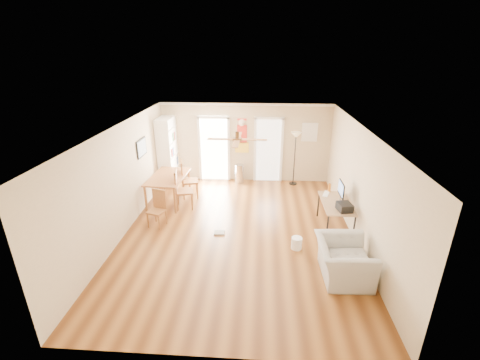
# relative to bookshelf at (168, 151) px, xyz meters

# --- Properties ---
(floor) EXTENTS (7.00, 7.00, 0.00)m
(floor) POSITION_rel_bookshelf_xyz_m (2.51, -3.06, -1.10)
(floor) COLOR brown
(floor) RESTS_ON ground
(ceiling) EXTENTS (5.50, 7.00, 0.00)m
(ceiling) POSITION_rel_bookshelf_xyz_m (2.51, -3.06, 1.50)
(ceiling) COLOR silver
(ceiling) RESTS_ON floor
(wall_back) EXTENTS (5.50, 0.04, 2.60)m
(wall_back) POSITION_rel_bookshelf_xyz_m (2.51, 0.44, 0.20)
(wall_back) COLOR beige
(wall_back) RESTS_ON floor
(wall_front) EXTENTS (5.50, 0.04, 2.60)m
(wall_front) POSITION_rel_bookshelf_xyz_m (2.51, -6.56, 0.20)
(wall_front) COLOR beige
(wall_front) RESTS_ON floor
(wall_left) EXTENTS (0.04, 7.00, 2.60)m
(wall_left) POSITION_rel_bookshelf_xyz_m (-0.24, -3.06, 0.20)
(wall_left) COLOR beige
(wall_left) RESTS_ON floor
(wall_right) EXTENTS (0.04, 7.00, 2.60)m
(wall_right) POSITION_rel_bookshelf_xyz_m (5.26, -3.06, 0.20)
(wall_right) COLOR beige
(wall_right) RESTS_ON floor
(crown_molding) EXTENTS (5.50, 7.00, 0.08)m
(crown_molding) POSITION_rel_bookshelf_xyz_m (2.51, -3.06, 1.46)
(crown_molding) COLOR white
(crown_molding) RESTS_ON wall_back
(kitchen_doorway) EXTENTS (0.90, 0.10, 2.10)m
(kitchen_doorway) POSITION_rel_bookshelf_xyz_m (1.46, 0.43, -0.05)
(kitchen_doorway) COLOR white
(kitchen_doorway) RESTS_ON wall_back
(bathroom_doorway) EXTENTS (0.80, 0.10, 2.10)m
(bathroom_doorway) POSITION_rel_bookshelf_xyz_m (3.26, 0.43, -0.05)
(bathroom_doorway) COLOR white
(bathroom_doorway) RESTS_ON wall_back
(wall_decal) EXTENTS (0.46, 0.03, 1.10)m
(wall_decal) POSITION_rel_bookshelf_xyz_m (2.39, 0.42, 0.45)
(wall_decal) COLOR red
(wall_decal) RESTS_ON wall_back
(ac_grille) EXTENTS (0.50, 0.04, 0.60)m
(ac_grille) POSITION_rel_bookshelf_xyz_m (4.56, 0.41, 0.60)
(ac_grille) COLOR white
(ac_grille) RESTS_ON wall_back
(framed_poster) EXTENTS (0.04, 0.66, 0.48)m
(framed_poster) POSITION_rel_bookshelf_xyz_m (-0.21, -1.66, 0.60)
(framed_poster) COLOR black
(framed_poster) RESTS_ON wall_left
(ceiling_fan) EXTENTS (1.24, 1.24, 0.20)m
(ceiling_fan) POSITION_rel_bookshelf_xyz_m (2.51, -3.36, 1.33)
(ceiling_fan) COLOR #593819
(ceiling_fan) RESTS_ON ceiling
(bookshelf) EXTENTS (0.48, 1.00, 2.19)m
(bookshelf) POSITION_rel_bookshelf_xyz_m (0.00, 0.00, 0.00)
(bookshelf) COLOR white
(bookshelf) RESTS_ON floor
(dining_table) EXTENTS (1.04, 1.62, 0.78)m
(dining_table) POSITION_rel_bookshelf_xyz_m (0.36, -1.39, -0.70)
(dining_table) COLOR #9B5C32
(dining_table) RESTS_ON floor
(dining_chair_right_a) EXTENTS (0.56, 0.56, 1.13)m
(dining_chair_right_a) POSITION_rel_bookshelf_xyz_m (0.91, -1.03, -0.53)
(dining_chair_right_a) COLOR #AB6F37
(dining_chair_right_a) RESTS_ON floor
(dining_chair_right_b) EXTENTS (0.54, 0.54, 1.12)m
(dining_chair_right_b) POSITION_rel_bookshelf_xyz_m (0.91, -1.78, -0.54)
(dining_chair_right_b) COLOR #925A2F
(dining_chair_right_b) RESTS_ON floor
(dining_chair_near) EXTENTS (0.48, 0.48, 0.94)m
(dining_chair_near) POSITION_rel_bookshelf_xyz_m (0.44, -2.86, -0.63)
(dining_chair_near) COLOR #A26534
(dining_chair_near) RESTS_ON floor
(trash_can) EXTENTS (0.32, 0.32, 0.63)m
(trash_can) POSITION_rel_bookshelf_xyz_m (2.32, 0.17, -0.78)
(trash_can) COLOR #B1B1B4
(trash_can) RESTS_ON floor
(torchiere_lamp) EXTENTS (0.38, 0.38, 1.75)m
(torchiere_lamp) POSITION_rel_bookshelf_xyz_m (4.11, 0.15, -0.22)
(torchiere_lamp) COLOR black
(torchiere_lamp) RESTS_ON floor
(computer_desk) EXTENTS (0.68, 1.36, 0.73)m
(computer_desk) POSITION_rel_bookshelf_xyz_m (4.87, -2.71, -0.73)
(computer_desk) COLOR #A17F57
(computer_desk) RESTS_ON floor
(imac) EXTENTS (0.18, 0.52, 0.49)m
(imac) POSITION_rel_bookshelf_xyz_m (4.98, -2.60, -0.13)
(imac) COLOR black
(imac) RESTS_ON computer_desk
(keyboard) EXTENTS (0.25, 0.40, 0.01)m
(keyboard) POSITION_rel_bookshelf_xyz_m (4.71, -2.22, -0.36)
(keyboard) COLOR silver
(keyboard) RESTS_ON computer_desk
(printer) EXTENTS (0.36, 0.40, 0.18)m
(printer) POSITION_rel_bookshelf_xyz_m (4.96, -3.13, -0.28)
(printer) COLOR black
(printer) RESTS_ON computer_desk
(orange_bottle) EXTENTS (0.09, 0.09, 0.22)m
(orange_bottle) POSITION_rel_bookshelf_xyz_m (4.81, -2.07, -0.26)
(orange_bottle) COLOR #CE6A12
(orange_bottle) RESTS_ON computer_desk
(wastebasket_a) EXTENTS (0.27, 0.27, 0.28)m
(wastebasket_a) POSITION_rel_bookshelf_xyz_m (3.86, -3.65, -0.96)
(wastebasket_a) COLOR white
(wastebasket_a) RESTS_ON floor
(wastebasket_b) EXTENTS (0.36, 0.36, 0.33)m
(wastebasket_b) POSITION_rel_bookshelf_xyz_m (4.90, -3.49, -0.93)
(wastebasket_b) COLOR white
(wastebasket_b) RESTS_ON floor
(floor_cloth) EXTENTS (0.26, 0.21, 0.04)m
(floor_cloth) POSITION_rel_bookshelf_xyz_m (2.05, -3.12, -1.08)
(floor_cloth) COLOR #A3A39E
(floor_cloth) RESTS_ON floor
(armchair) EXTENTS (1.03, 1.17, 0.74)m
(armchair) POSITION_rel_bookshelf_xyz_m (4.66, -4.57, -0.72)
(armchair) COLOR #B0AFAA
(armchair) RESTS_ON floor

